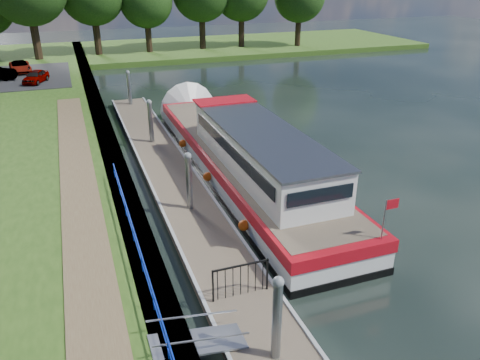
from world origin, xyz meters
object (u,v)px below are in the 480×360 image
object	(u,v)px
car_d	(20,67)
pontoon	(169,173)
barge	(239,153)
car_a	(36,76)

from	to	relation	value
car_d	pontoon	bearing A→B (deg)	-80.43
pontoon	car_d	bearing A→B (deg)	107.19
barge	car_a	size ratio (longest dim) A/B	6.70
pontoon	car_a	distance (m)	22.74
car_a	car_d	size ratio (longest dim) A/B	0.82
pontoon	car_d	world-z (taller)	car_d
barge	car_d	bearing A→B (deg)	113.35
pontoon	barge	world-z (taller)	barge
car_d	car_a	bearing A→B (deg)	-81.47
pontoon	car_d	xyz separation A→B (m)	(-8.32, 26.89, 1.18)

